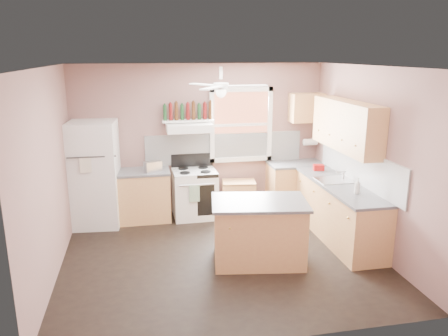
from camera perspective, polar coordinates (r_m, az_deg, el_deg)
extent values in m
plane|color=black|center=(6.50, -0.35, -11.44)|extent=(4.50, 4.50, 0.00)
plane|color=white|center=(5.83, -0.40, 13.10)|extent=(4.50, 4.50, 0.00)
cube|color=#7F5C55|center=(7.97, -3.14, 3.77)|extent=(4.50, 0.05, 2.70)
cube|color=#7F5C55|center=(6.82, 18.76, 1.10)|extent=(0.05, 4.00, 2.70)
cube|color=#7F5C55|center=(6.04, -22.10, -0.93)|extent=(0.05, 4.00, 2.70)
cube|color=white|center=(8.04, 0.09, 2.62)|extent=(2.90, 0.03, 0.55)
cube|color=white|center=(7.09, 17.17, 0.28)|extent=(0.03, 2.60, 0.55)
cube|color=brown|center=(8.02, 2.21, 5.67)|extent=(1.00, 0.02, 1.20)
cube|color=white|center=(8.00, 2.25, 5.64)|extent=(1.16, 0.07, 1.36)
cube|color=white|center=(7.66, -16.46, -0.77)|extent=(0.82, 0.80, 1.79)
cube|color=tan|center=(7.81, -10.43, -3.66)|extent=(0.90, 0.60, 0.86)
cube|color=#4D4D50|center=(7.68, -10.59, -0.48)|extent=(0.92, 0.62, 0.04)
cube|color=silver|center=(7.57, -9.29, 0.22)|extent=(0.32, 0.25, 0.18)
cube|color=white|center=(7.84, -3.84, -3.37)|extent=(0.77, 0.65, 0.86)
cube|color=white|center=(7.63, -4.59, 5.31)|extent=(0.78, 0.50, 0.14)
cube|color=white|center=(7.73, -4.71, 6.18)|extent=(0.90, 0.26, 0.03)
cube|color=tan|center=(8.07, 1.94, -3.79)|extent=(0.65, 0.48, 0.60)
cube|color=tan|center=(8.32, 9.30, -2.47)|extent=(1.00, 0.60, 0.86)
cube|color=tan|center=(7.18, 14.71, -5.59)|extent=(0.60, 2.20, 0.86)
cube|color=#4D4D50|center=(8.20, 9.43, 0.54)|extent=(1.02, 0.62, 0.04)
cube|color=#4D4D50|center=(7.03, 14.87, -2.16)|extent=(0.62, 2.22, 0.04)
cube|color=silver|center=(7.20, 14.19, -1.60)|extent=(0.55, 0.45, 0.03)
cylinder|color=silver|center=(7.25, 15.37, -0.95)|extent=(0.03, 0.03, 0.14)
cube|color=tan|center=(7.07, 15.67, 5.37)|extent=(0.33, 1.80, 0.76)
cube|color=tan|center=(8.20, 10.74, 7.74)|extent=(0.60, 0.33, 0.52)
cylinder|color=white|center=(8.38, 11.21, 3.36)|extent=(0.26, 0.12, 0.12)
cube|color=tan|center=(6.21, 4.56, -8.42)|extent=(1.34, 0.97, 0.86)
cube|color=#4D4D50|center=(6.05, 4.65, -4.49)|extent=(1.43, 1.05, 0.04)
cylinder|color=white|center=(5.84, -0.39, 10.65)|extent=(0.20, 0.20, 0.08)
imported|color=silver|center=(6.58, 17.04, -2.27)|extent=(0.13, 0.13, 0.23)
cube|color=#A70F0E|center=(7.73, 12.26, 0.07)|extent=(0.20, 0.15, 0.10)
cylinder|color=#143819|center=(7.67, -7.73, 7.17)|extent=(0.06, 0.06, 0.27)
cylinder|color=#590F0F|center=(7.68, -6.98, 7.27)|extent=(0.06, 0.06, 0.29)
cylinder|color=#3F230F|center=(7.68, -6.23, 7.37)|extent=(0.06, 0.06, 0.31)
cylinder|color=#143819|center=(7.70, -5.48, 7.26)|extent=(0.06, 0.06, 0.27)
cylinder|color=#590F0F|center=(7.70, -4.74, 7.36)|extent=(0.06, 0.06, 0.29)
cylinder|color=#3F230F|center=(7.72, -4.00, 7.46)|extent=(0.06, 0.06, 0.31)
cylinder|color=#143819|center=(7.73, -3.25, 7.33)|extent=(0.06, 0.06, 0.27)
cylinder|color=#590F0F|center=(7.74, -2.52, 7.43)|extent=(0.06, 0.06, 0.29)
cylinder|color=#3F230F|center=(7.76, -1.78, 7.53)|extent=(0.06, 0.06, 0.31)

